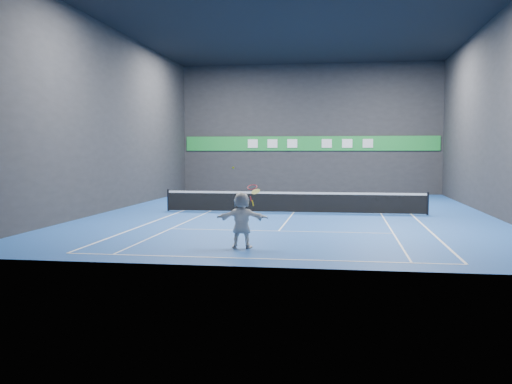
# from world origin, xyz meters

# --- Properties ---
(ground) EXTENTS (26.00, 26.00, 0.00)m
(ground) POSITION_xyz_m (0.00, 0.00, 0.00)
(ground) COLOR #1C499B
(ground) RESTS_ON ground
(ceiling) EXTENTS (26.00, 26.00, 0.00)m
(ceiling) POSITION_xyz_m (0.00, 0.00, 9.00)
(ceiling) COLOR black
(ceiling) RESTS_ON ground
(wall_back) EXTENTS (18.00, 0.10, 9.00)m
(wall_back) POSITION_xyz_m (0.00, 13.00, 4.50)
(wall_back) COLOR #252628
(wall_back) RESTS_ON ground
(wall_front) EXTENTS (18.00, 0.10, 9.00)m
(wall_front) POSITION_xyz_m (0.00, -13.00, 4.50)
(wall_front) COLOR #252628
(wall_front) RESTS_ON ground
(wall_left) EXTENTS (0.10, 26.00, 9.00)m
(wall_left) POSITION_xyz_m (-9.00, 0.00, 4.50)
(wall_left) COLOR #252628
(wall_left) RESTS_ON ground
(wall_right) EXTENTS (0.10, 26.00, 9.00)m
(wall_right) POSITION_xyz_m (9.00, 0.00, 4.50)
(wall_right) COLOR #252628
(wall_right) RESTS_ON ground
(baseline_near) EXTENTS (10.98, 0.08, 0.01)m
(baseline_near) POSITION_xyz_m (0.00, -11.89, 0.00)
(baseline_near) COLOR white
(baseline_near) RESTS_ON ground
(baseline_far) EXTENTS (10.98, 0.08, 0.01)m
(baseline_far) POSITION_xyz_m (0.00, 11.89, 0.00)
(baseline_far) COLOR white
(baseline_far) RESTS_ON ground
(sideline_doubles_left) EXTENTS (0.08, 23.78, 0.01)m
(sideline_doubles_left) POSITION_xyz_m (-5.49, 0.00, 0.00)
(sideline_doubles_left) COLOR white
(sideline_doubles_left) RESTS_ON ground
(sideline_doubles_right) EXTENTS (0.08, 23.78, 0.01)m
(sideline_doubles_right) POSITION_xyz_m (5.49, 0.00, 0.00)
(sideline_doubles_right) COLOR white
(sideline_doubles_right) RESTS_ON ground
(sideline_singles_left) EXTENTS (0.06, 23.78, 0.01)m
(sideline_singles_left) POSITION_xyz_m (-4.11, 0.00, 0.00)
(sideline_singles_left) COLOR white
(sideline_singles_left) RESTS_ON ground
(sideline_singles_right) EXTENTS (0.06, 23.78, 0.01)m
(sideline_singles_right) POSITION_xyz_m (4.11, 0.00, 0.00)
(sideline_singles_right) COLOR white
(sideline_singles_right) RESTS_ON ground
(service_line_near) EXTENTS (8.23, 0.06, 0.01)m
(service_line_near) POSITION_xyz_m (0.00, -6.40, 0.00)
(service_line_near) COLOR white
(service_line_near) RESTS_ON ground
(service_line_far) EXTENTS (8.23, 0.06, 0.01)m
(service_line_far) POSITION_xyz_m (0.00, 6.40, 0.00)
(service_line_far) COLOR white
(service_line_far) RESTS_ON ground
(center_service_line) EXTENTS (0.06, 12.80, 0.01)m
(center_service_line) POSITION_xyz_m (0.00, 0.00, 0.00)
(center_service_line) COLOR white
(center_service_line) RESTS_ON ground
(player) EXTENTS (1.60, 0.59, 1.70)m
(player) POSITION_xyz_m (-0.70, -10.25, 0.85)
(player) COLOR white
(player) RESTS_ON ground
(tennis_ball) EXTENTS (0.07, 0.07, 0.07)m
(tennis_ball) POSITION_xyz_m (-0.96, -10.22, 2.43)
(tennis_ball) COLOR #BBD323
(tennis_ball) RESTS_ON player
(tennis_net) EXTENTS (12.50, 0.10, 1.07)m
(tennis_net) POSITION_xyz_m (0.00, 0.00, 0.54)
(tennis_net) COLOR black
(tennis_net) RESTS_ON ground
(sponsor_banner) EXTENTS (17.64, 0.11, 1.00)m
(sponsor_banner) POSITION_xyz_m (0.00, 12.93, 3.50)
(sponsor_banner) COLOR #1E8B35
(sponsor_banner) RESTS_ON wall_back
(tennis_racket) EXTENTS (0.50, 0.40, 0.69)m
(tennis_racket) POSITION_xyz_m (-0.37, -10.20, 1.76)
(tennis_racket) COLOR red
(tennis_racket) RESTS_ON player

